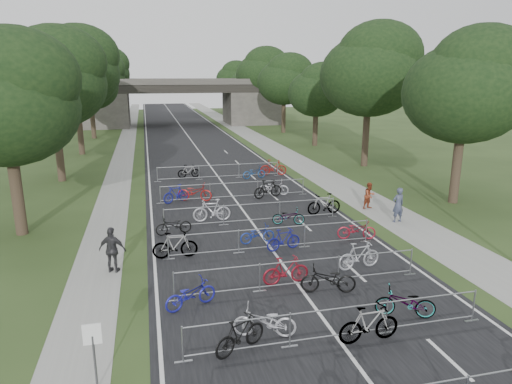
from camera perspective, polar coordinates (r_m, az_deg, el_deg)
road at (r=58.29m, az=-8.38°, el=6.77°), size 11.00×140.00×0.01m
sidewalk_right at (r=59.55m, az=-0.64°, el=7.09°), size 3.00×140.00×0.01m
sidewalk_left at (r=58.10m, az=-15.80°, el=6.36°), size 2.00×140.00×0.01m
lane_markings at (r=58.29m, az=-8.38°, el=6.77°), size 0.12×140.00×0.00m
overpass_bridge at (r=72.85m, az=-9.63°, el=11.03°), size 31.00×8.00×7.05m
park_sign at (r=12.45m, az=-19.69°, el=-17.50°), size 0.45×0.06×1.83m
tree_left_0 at (r=24.30m, az=-28.72°, el=9.92°), size 6.72×6.72×10.25m
tree_right_0 at (r=29.80m, az=24.96°, el=11.71°), size 7.17×7.17×10.93m
tree_left_1 at (r=36.01m, az=-24.06°, el=12.67°), size 7.56×7.56×11.53m
tree_right_1 at (r=39.93m, az=14.20°, el=14.38°), size 8.18×8.18×12.47m
tree_left_2 at (r=47.87m, az=-21.66°, el=14.03°), size 8.40×8.40×12.81m
tree_right_2 at (r=50.92m, az=7.71°, el=12.41°), size 6.16×6.16×9.39m
tree_left_3 at (r=59.80m, az=-19.99°, el=12.51°), size 6.72×6.72×10.25m
tree_right_3 at (r=62.24m, az=3.65°, el=13.77°), size 7.17×7.17×10.93m
tree_left_4 at (r=71.74m, az=-19.06°, el=13.43°), size 7.56×7.56×11.53m
tree_right_4 at (r=73.79m, az=0.83°, el=14.66°), size 8.18×8.18×12.47m
tree_left_5 at (r=83.70m, az=-18.38°, el=14.08°), size 8.40×8.40×12.81m
tree_right_5 at (r=85.48m, az=-1.23°, el=13.33°), size 6.16×6.16×9.39m
tree_left_6 at (r=95.68m, az=-17.76°, el=13.12°), size 6.72×6.72×10.25m
tree_right_6 at (r=97.22m, az=-2.80°, el=14.03°), size 7.17×7.17×10.93m
barrier_row_1 at (r=14.24m, az=10.39°, el=-15.88°), size 9.70×0.08×1.10m
barrier_row_2 at (r=17.20m, az=5.50°, el=-10.11°), size 9.70×0.08×1.10m
barrier_row_3 at (r=20.55m, az=2.05°, el=-5.85°), size 9.70×0.08×1.10m
barrier_row_4 at (r=24.23m, az=-0.50°, el=-2.65°), size 9.70×0.08×1.10m
barrier_row_5 at (r=28.94m, az=-2.74°, el=0.19°), size 9.70×0.08×1.10m
barrier_row_6 at (r=34.70m, az=-4.62°, el=2.57°), size 9.70×0.08×1.10m
bike_4 at (r=13.54m, az=-1.98°, el=-17.42°), size 1.81×1.28×1.07m
bike_5 at (r=14.19m, az=1.08°, el=-15.93°), size 2.02×1.19×1.00m
bike_6 at (r=14.32m, az=13.95°, el=-15.74°), size 1.94×0.61×1.16m
bike_7 at (r=15.96m, az=18.18°, el=-13.04°), size 2.03×1.36×1.01m
bike_8 at (r=15.93m, az=-8.19°, el=-12.54°), size 1.97×1.27×0.98m
bike_9 at (r=17.39m, az=3.76°, el=-9.78°), size 1.86×0.64×1.10m
bike_10 at (r=16.91m, az=9.04°, el=-10.76°), size 2.11×1.19×1.05m
bike_11 at (r=19.08m, az=12.76°, el=-7.78°), size 1.95×0.78×1.14m
bike_12 at (r=19.98m, az=-10.08°, el=-6.59°), size 1.94×0.59×1.16m
bike_13 at (r=21.40m, az=0.16°, el=-5.29°), size 1.74×0.75×0.89m
bike_14 at (r=20.59m, az=3.46°, el=-5.96°), size 1.74×0.80×1.01m
bike_15 at (r=22.41m, az=12.45°, el=-4.62°), size 1.94×1.07×0.97m
bike_16 at (r=22.90m, az=-10.26°, el=-4.13°), size 1.87×0.91×0.94m
bike_17 at (r=24.57m, az=-5.56°, el=-2.31°), size 2.05×0.61×1.22m
bike_18 at (r=24.03m, az=4.08°, el=-3.09°), size 1.78×1.00×0.89m
bike_19 at (r=25.98m, az=8.50°, el=-1.51°), size 2.02×0.65×1.20m
bike_20 at (r=28.52m, az=-9.97°, el=-0.22°), size 1.85×1.36×1.10m
bike_21 at (r=28.66m, az=-7.67°, el=-0.02°), size 2.28×1.39×1.13m
bike_22 at (r=29.09m, az=1.49°, el=0.39°), size 2.07×1.04×1.20m
bike_23 at (r=29.88m, az=2.24°, el=0.57°), size 2.03×1.20×1.01m
bike_25 at (r=35.21m, az=-8.41°, el=2.57°), size 1.72×0.62×1.02m
bike_26 at (r=34.60m, az=-0.24°, el=2.46°), size 1.89×0.92×0.95m
bike_27 at (r=35.72m, az=2.17°, el=3.08°), size 2.15×1.01×1.24m
pedestrian_a at (r=25.42m, az=17.33°, el=-1.57°), size 0.73×0.52×1.89m
pedestrian_b at (r=27.53m, az=14.00°, el=-0.47°), size 0.91×0.80×1.57m
pedestrian_c at (r=19.08m, az=-17.51°, el=-6.94°), size 1.19×0.80×1.87m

